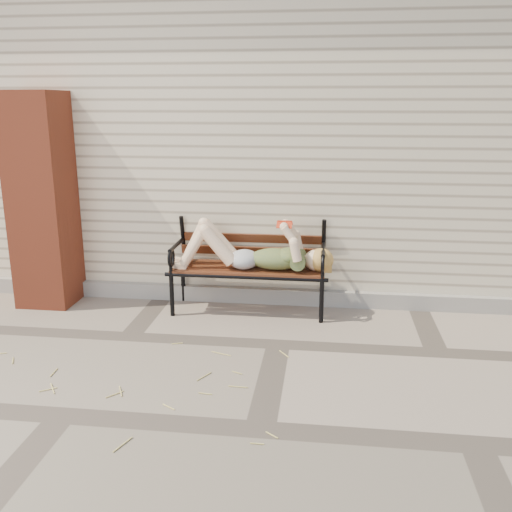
# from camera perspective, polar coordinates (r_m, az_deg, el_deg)

# --- Properties ---
(ground) EXTENTS (80.00, 80.00, 0.00)m
(ground) POSITION_cam_1_polar(r_m,az_deg,el_deg) (4.68, 2.24, -8.82)
(ground) COLOR gray
(ground) RESTS_ON ground
(house_wall) EXTENTS (8.00, 4.00, 3.00)m
(house_wall) POSITION_cam_1_polar(r_m,az_deg,el_deg) (7.28, 4.49, 11.99)
(house_wall) COLOR beige
(house_wall) RESTS_ON ground
(foundation_strip) EXTENTS (8.00, 0.10, 0.15)m
(foundation_strip) POSITION_cam_1_polar(r_m,az_deg,el_deg) (5.55, 3.13, -4.05)
(foundation_strip) COLOR gray
(foundation_strip) RESTS_ON ground
(brick_pillar) EXTENTS (0.50, 0.50, 2.00)m
(brick_pillar) POSITION_cam_1_polar(r_m,az_deg,el_deg) (5.74, -20.56, 5.19)
(brick_pillar) COLOR #9B3B23
(brick_pillar) RESTS_ON ground
(garden_bench) EXTENTS (1.54, 0.61, 1.00)m
(garden_bench) POSITION_cam_1_polar(r_m,az_deg,el_deg) (5.30, -0.61, 0.53)
(garden_bench) COLOR black
(garden_bench) RESTS_ON ground
(reading_woman) EXTENTS (1.45, 0.33, 0.46)m
(reading_woman) POSITION_cam_1_polar(r_m,az_deg,el_deg) (5.18, -0.66, 0.54)
(reading_woman) COLOR #09313F
(reading_woman) RESTS_ON ground
(straw_scatter) EXTENTS (2.76, 1.78, 0.01)m
(straw_scatter) POSITION_cam_1_polar(r_m,az_deg,el_deg) (3.99, -18.37, -14.07)
(straw_scatter) COLOR tan
(straw_scatter) RESTS_ON ground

